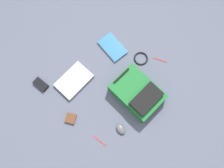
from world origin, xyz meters
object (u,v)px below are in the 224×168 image
(power_brick, at_px, (41,84))
(pen_blue, at_px, (160,60))
(computer_mouse, at_px, (121,129))
(pen_black, at_px, (99,141))
(cable_coil, at_px, (141,58))
(backpack, at_px, (138,93))
(book_manual, at_px, (112,47))
(earbud_pouch, at_px, (71,118))
(laptop, at_px, (74,81))

(power_brick, height_order, pen_blue, power_brick)
(computer_mouse, xyz_separation_m, pen_black, (-0.20, 0.09, -0.01))
(power_brick, bearing_deg, cable_coil, -36.87)
(backpack, relative_size, book_manual, 1.55)
(power_brick, xyz_separation_m, earbud_pouch, (-0.07, -0.43, -0.00))
(cable_coil, relative_size, power_brick, 1.00)
(book_manual, height_order, pen_blue, book_manual)
(laptop, height_order, book_manual, laptop)
(backpack, xyz_separation_m, laptop, (-0.26, 0.56, -0.05))
(pen_blue, bearing_deg, pen_black, -179.46)
(laptop, relative_size, pen_black, 2.39)
(book_manual, bearing_deg, power_brick, 157.20)
(power_brick, relative_size, earbud_pouch, 1.56)
(laptop, distance_m, power_brick, 0.32)
(computer_mouse, height_order, power_brick, computer_mouse)
(computer_mouse, xyz_separation_m, power_brick, (-0.13, 0.85, -0.00))
(backpack, height_order, cable_coil, backpack)
(backpack, distance_m, pen_blue, 0.43)
(backpack, bearing_deg, earbud_pouch, 147.47)
(laptop, distance_m, book_manual, 0.51)
(power_brick, bearing_deg, pen_black, -94.95)
(pen_blue, height_order, earbud_pouch, earbud_pouch)
(cable_coil, bearing_deg, book_manual, 104.45)
(computer_mouse, distance_m, pen_black, 0.22)
(cable_coil, distance_m, power_brick, 1.00)
(backpack, xyz_separation_m, earbud_pouch, (-0.55, 0.35, -0.06))
(computer_mouse, bearing_deg, pen_black, 172.17)
(cable_coil, bearing_deg, power_brick, 143.13)
(book_manual, relative_size, computer_mouse, 3.09)
(book_manual, relative_size, pen_blue, 2.10)
(laptop, bearing_deg, cable_coil, -32.87)
(earbud_pouch, bearing_deg, backpack, -32.53)
(backpack, distance_m, earbud_pouch, 0.65)
(pen_blue, xyz_separation_m, earbud_pouch, (-0.97, 0.32, 0.01))
(pen_blue, bearing_deg, backpack, -176.01)
(laptop, height_order, cable_coil, laptop)
(pen_black, bearing_deg, power_brick, 85.05)
(power_brick, distance_m, pen_blue, 1.18)
(backpack, relative_size, cable_coil, 3.46)
(computer_mouse, height_order, pen_blue, computer_mouse)
(laptop, bearing_deg, earbud_pouch, -144.43)
(pen_black, bearing_deg, earbud_pouch, 90.91)
(power_brick, height_order, earbud_pouch, power_brick)
(cable_coil, height_order, pen_blue, cable_coil)
(book_manual, bearing_deg, cable_coil, -75.55)
(book_manual, height_order, pen_black, book_manual)
(pen_black, bearing_deg, laptop, 61.95)
(backpack, xyz_separation_m, pen_blue, (0.43, 0.03, -0.06))
(book_manual, bearing_deg, backpack, -116.91)
(book_manual, height_order, earbud_pouch, same)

